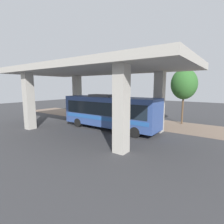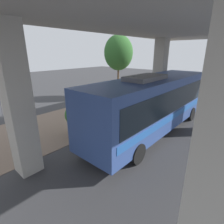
{
  "view_description": "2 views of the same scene",
  "coord_description": "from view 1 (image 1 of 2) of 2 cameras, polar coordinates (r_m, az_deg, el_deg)",
  "views": [
    {
      "loc": [
        17.44,
        12.33,
        4.6
      ],
      "look_at": [
        1.59,
        0.87,
        1.74
      ],
      "focal_mm": 28.0,
      "sensor_mm": 36.0,
      "label": 1
    },
    {
      "loc": [
        7.57,
        -8.41,
        4.94
      ],
      "look_at": [
        -0.08,
        0.31,
        0.97
      ],
      "focal_mm": 28.0,
      "sensor_mm": 36.0,
      "label": 2
    }
  ],
  "objects": [
    {
      "name": "street_tree_near",
      "position": [
        23.03,
        22.46,
        8.43
      ],
      "size": [
        3.08,
        3.08,
        6.76
      ],
      "color": "brown",
      "rests_on": "ground"
    },
    {
      "name": "sidewalk_strip",
      "position": [
        24.31,
        4.7,
        -2.6
      ],
      "size": [
        6.0,
        40.0,
        0.02
      ],
      "color": "#7A6656",
      "rests_on": "ground"
    },
    {
      "name": "bus",
      "position": [
        18.75,
        -0.88,
        0.43
      ],
      "size": [
        2.81,
        10.92,
        3.74
      ],
      "color": "#334C8C",
      "rests_on": "ground"
    },
    {
      "name": "fire_hydrant",
      "position": [
        22.48,
        0.4,
        -2.16
      ],
      "size": [
        0.53,
        0.25,
        1.02
      ],
      "color": "gold",
      "rests_on": "ground"
    },
    {
      "name": "planter_front",
      "position": [
        22.3,
        5.96,
        -1.44
      ],
      "size": [
        1.37,
        1.37,
        1.66
      ],
      "color": "#ADA89E",
      "rests_on": "ground"
    },
    {
      "name": "overpass",
      "position": [
        18.28,
        -6.79,
        12.24
      ],
      "size": [
        9.4,
        19.84,
        6.67
      ],
      "color": "#ADA89E",
      "rests_on": "ground"
    },
    {
      "name": "planter_middle",
      "position": [
        23.76,
        -1.61,
        -0.59
      ],
      "size": [
        1.45,
        1.45,
        1.85
      ],
      "color": "#ADA89E",
      "rests_on": "ground"
    },
    {
      "name": "ground_plane",
      "position": [
        21.85,
        0.61,
        -3.84
      ],
      "size": [
        80.0,
        80.0,
        0.0
      ],
      "primitive_type": "plane",
      "color": "#38383A",
      "rests_on": "ground"
    }
  ]
}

